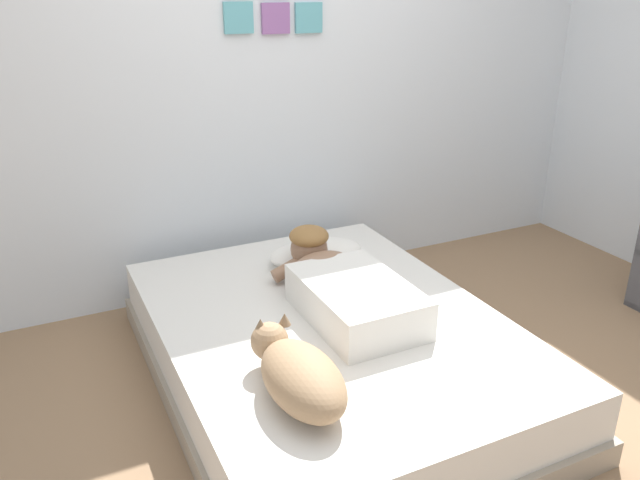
{
  "coord_description": "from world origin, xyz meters",
  "views": [
    {
      "loc": [
        -1.37,
        -1.93,
        1.75
      ],
      "look_at": [
        -0.13,
        0.63,
        0.58
      ],
      "focal_mm": 35.78,
      "sensor_mm": 36.0,
      "label": 1
    }
  ],
  "objects_px": {
    "pillow": "(316,253)",
    "person_lying": "(342,285)",
    "dog": "(298,374)",
    "coffee_cup": "(317,280)",
    "bed": "(329,349)",
    "cell_phone": "(354,305)"
  },
  "relations": [
    {
      "from": "bed",
      "to": "dog",
      "type": "relative_size",
      "value": 3.52
    },
    {
      "from": "dog",
      "to": "pillow",
      "type": "bearing_deg",
      "value": 61.44
    },
    {
      "from": "bed",
      "to": "coffee_cup",
      "type": "xyz_separation_m",
      "value": [
        0.09,
        0.31,
        0.2
      ]
    },
    {
      "from": "cell_phone",
      "to": "pillow",
      "type": "bearing_deg",
      "value": 84.03
    },
    {
      "from": "bed",
      "to": "coffee_cup",
      "type": "height_order",
      "value": "coffee_cup"
    },
    {
      "from": "dog",
      "to": "coffee_cup",
      "type": "relative_size",
      "value": 4.6
    },
    {
      "from": "bed",
      "to": "person_lying",
      "type": "bearing_deg",
      "value": 37.13
    },
    {
      "from": "person_lying",
      "to": "cell_phone",
      "type": "height_order",
      "value": "person_lying"
    },
    {
      "from": "pillow",
      "to": "coffee_cup",
      "type": "xyz_separation_m",
      "value": [
        -0.12,
        -0.27,
        -0.02
      ]
    },
    {
      "from": "pillow",
      "to": "person_lying",
      "type": "distance_m",
      "value": 0.51
    },
    {
      "from": "pillow",
      "to": "bed",
      "type": "bearing_deg",
      "value": -109.95
    },
    {
      "from": "bed",
      "to": "pillow",
      "type": "height_order",
      "value": "pillow"
    },
    {
      "from": "pillow",
      "to": "person_lying",
      "type": "xyz_separation_m",
      "value": [
        -0.1,
        -0.5,
        0.05
      ]
    },
    {
      "from": "person_lying",
      "to": "coffee_cup",
      "type": "distance_m",
      "value": 0.24
    },
    {
      "from": "coffee_cup",
      "to": "cell_phone",
      "type": "relative_size",
      "value": 0.89
    },
    {
      "from": "pillow",
      "to": "cell_phone",
      "type": "distance_m",
      "value": 0.53
    },
    {
      "from": "person_lying",
      "to": "cell_phone",
      "type": "distance_m",
      "value": 0.12
    },
    {
      "from": "coffee_cup",
      "to": "cell_phone",
      "type": "xyz_separation_m",
      "value": [
        0.07,
        -0.25,
        -0.03
      ]
    },
    {
      "from": "dog",
      "to": "cell_phone",
      "type": "xyz_separation_m",
      "value": [
        0.52,
        0.53,
        -0.1
      ]
    },
    {
      "from": "pillow",
      "to": "dog",
      "type": "xyz_separation_m",
      "value": [
        -0.58,
        -1.06,
        0.05
      ]
    },
    {
      "from": "pillow",
      "to": "dog",
      "type": "distance_m",
      "value": 1.21
    },
    {
      "from": "bed",
      "to": "coffee_cup",
      "type": "distance_m",
      "value": 0.38
    }
  ]
}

